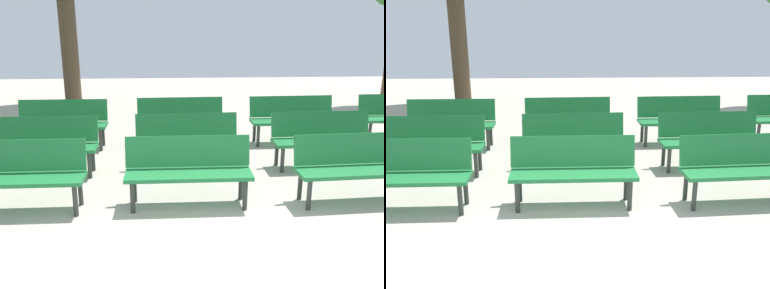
# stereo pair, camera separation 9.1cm
# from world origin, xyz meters

# --- Properties ---
(ground_plane) EXTENTS (25.78, 25.78, 0.00)m
(ground_plane) POSITION_xyz_m (0.00, 0.00, 0.00)
(ground_plane) COLOR #B2A899
(bench_r0_c1) EXTENTS (1.60, 0.49, 0.87)m
(bench_r0_c1) POSITION_xyz_m (-2.18, 1.55, 0.50)
(bench_r0_c1) COLOR #1E7238
(bench_r0_c1) RESTS_ON ground_plane
(bench_r0_c2) EXTENTS (1.60, 0.49, 0.87)m
(bench_r0_c2) POSITION_xyz_m (-0.09, 1.61, 0.50)
(bench_r0_c2) COLOR #1E7238
(bench_r0_c2) RESTS_ON ground_plane
(bench_r0_c3) EXTENTS (1.63, 0.57, 0.87)m
(bench_r0_c3) POSITION_xyz_m (2.09, 1.61, 0.50)
(bench_r0_c3) COLOR #1E7238
(bench_r0_c3) RESTS_ON ground_plane
(bench_r1_c1) EXTENTS (1.60, 0.49, 0.87)m
(bench_r1_c1) POSITION_xyz_m (-2.23, 2.80, 0.50)
(bench_r1_c1) COLOR #1E7238
(bench_r1_c1) RESTS_ON ground_plane
(bench_r1_c2) EXTENTS (1.61, 0.53, 0.87)m
(bench_r1_c2) POSITION_xyz_m (-0.05, 2.90, 0.50)
(bench_r1_c2) COLOR #1E7238
(bench_r1_c2) RESTS_ON ground_plane
(bench_r1_c3) EXTENTS (1.62, 0.54, 0.87)m
(bench_r1_c3) POSITION_xyz_m (2.11, 2.92, 0.50)
(bench_r1_c3) COLOR #1E7238
(bench_r1_c3) RESTS_ON ground_plane
(bench_r2_c1) EXTENTS (1.60, 0.49, 0.87)m
(bench_r2_c1) POSITION_xyz_m (-2.27, 4.14, 0.50)
(bench_r2_c1) COLOR #1E7238
(bench_r2_c1) RESTS_ON ground_plane
(bench_r2_c2) EXTENTS (1.61, 0.53, 0.87)m
(bench_r2_c2) POSITION_xyz_m (-0.12, 4.23, 0.50)
(bench_r2_c2) COLOR #1E7238
(bench_r2_c2) RESTS_ON ground_plane
(bench_r2_c3) EXTENTS (1.61, 0.53, 0.87)m
(bench_r2_c3) POSITION_xyz_m (2.01, 4.26, 0.50)
(bench_r2_c3) COLOR #1E7238
(bench_r2_c3) RESTS_ON ground_plane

